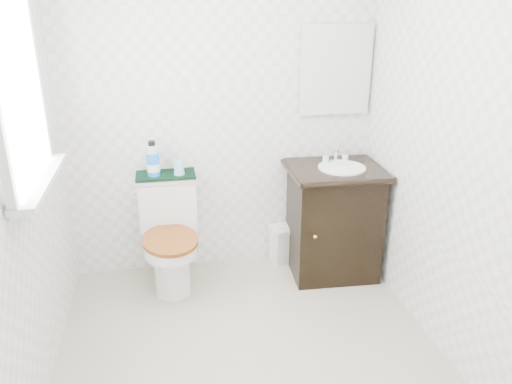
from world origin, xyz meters
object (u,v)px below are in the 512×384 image
object	(u,v)px
mouthwash_bottle	(153,160)
cup	(179,168)
vanity	(333,218)
trash_bin	(284,244)
toilet	(170,239)

from	to	relation	value
mouthwash_bottle	cup	world-z (taller)	mouthwash_bottle
vanity	trash_bin	distance (m)	0.46
vanity	trash_bin	world-z (taller)	vanity
trash_bin	cup	xyz separation A→B (m)	(-0.77, -0.04, 0.68)
cup	vanity	bearing A→B (deg)	-8.00
vanity	cup	world-z (taller)	vanity
toilet	cup	size ratio (longest dim) A/B	8.26
mouthwash_bottle	cup	size ratio (longest dim) A/B	2.64
toilet	mouthwash_bottle	xyz separation A→B (m)	(-0.08, 0.10, 0.56)
vanity	cup	xyz separation A→B (m)	(-1.09, 0.15, 0.40)
vanity	mouthwash_bottle	xyz separation A→B (m)	(-1.26, 0.16, 0.47)
trash_bin	mouthwash_bottle	bearing A→B (deg)	-178.36
mouthwash_bottle	cup	xyz separation A→B (m)	(0.17, -0.01, -0.07)
vanity	mouthwash_bottle	distance (m)	1.35
trash_bin	mouthwash_bottle	world-z (taller)	mouthwash_bottle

